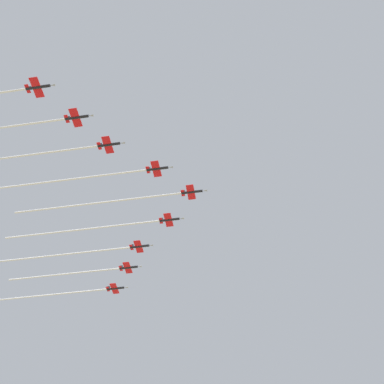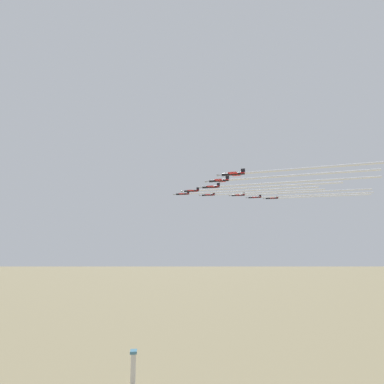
{
  "view_description": "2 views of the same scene",
  "coord_description": "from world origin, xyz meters",
  "views": [
    {
      "loc": [
        -113.67,
        62.08,
        1.53
      ],
      "look_at": [
        5.32,
        13.74,
        158.75
      ],
      "focal_mm": 44.29,
      "sensor_mm": 36.0,
      "label": 1
    },
    {
      "loc": [
        183.37,
        -3.56,
        137.22
      ],
      "look_at": [
        3.3,
        20.06,
        160.39
      ],
      "focal_mm": 26.26,
      "sensor_mm": 36.0,
      "label": 2
    }
  ],
  "objects": [
    {
      "name": "jet_center_rear",
      "position": [
        72.09,
        42.87,
        158.33
      ],
      "size": [
        35.98,
        59.33,
        2.38
      ],
      "rotation": [
        0.0,
        0.0,
        2.61
      ],
      "color": "black"
    },
    {
      "name": "jet_port_inner",
      "position": [
        38.32,
        41.53,
        158.42
      ],
      "size": [
        44.04,
        72.91,
        2.38
      ],
      "rotation": [
        0.0,
        0.0,
        2.61
      ],
      "color": "black"
    },
    {
      "name": "jet_port_outer",
      "position": [
        58.15,
        47.16,
        157.85
      ],
      "size": [
        41.91,
        69.33,
        2.38
      ],
      "rotation": [
        0.0,
        0.0,
        2.61
      ],
      "color": "black"
    },
    {
      "name": "jet_starboard_outer",
      "position": [
        10.82,
        78.54,
        159.66
      ],
      "size": [
        45.0,
        74.52,
        2.38
      ],
      "rotation": [
        0.0,
        0.0,
        2.61
      ],
      "color": "black"
    },
    {
      "name": "jet_starboard_inner",
      "position": [
        12.34,
        53.33,
        159.09
      ],
      "size": [
        40.62,
        67.15,
        2.38
      ],
      "rotation": [
        0.0,
        0.0,
        2.61
      ],
      "color": "black"
    },
    {
      "name": "jet_lead",
      "position": [
        20.33,
        39.01,
        158.76
      ],
      "size": [
        45.13,
        74.75,
        2.38
      ],
      "rotation": [
        0.0,
        0.0,
        2.61
      ],
      "color": "black"
    },
    {
      "name": "jet_port_trail",
      "position": [
        1.73,
        91.0,
        159.19
      ],
      "size": [
        42.05,
        69.55,
        2.38
      ],
      "rotation": [
        0.0,
        0.0,
        2.61
      ],
      "color": "black"
    },
    {
      "name": "jet_starboard_trail",
      "position": [
        91.4,
        47.61,
        158.04
      ],
      "size": [
        40.03,
        66.15,
        2.38
      ],
      "rotation": [
        0.0,
        0.0,
        2.61
      ],
      "color": "black"
    }
  ]
}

